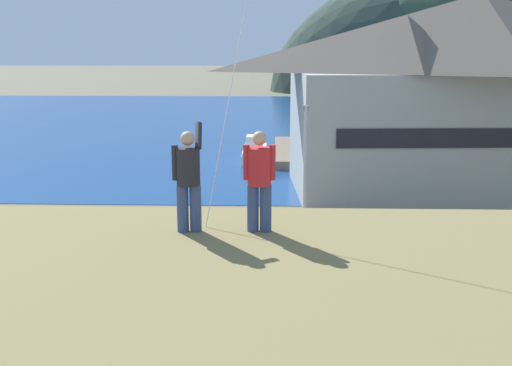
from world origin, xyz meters
name	(u,v)px	position (x,y,z in m)	size (l,w,h in m)	color
ground_plane	(268,350)	(0.00, 0.00, 0.00)	(600.00, 600.00, 0.00)	#66604C
parking_lot_pad	(270,288)	(0.00, 5.00, 0.05)	(40.00, 20.00, 0.10)	gray
bay_water	(275,122)	(0.00, 60.00, 0.01)	(360.00, 84.00, 0.03)	navy
harbor_lodge	(477,88)	(12.95, 22.50, 6.68)	(24.91, 13.10, 12.51)	#999E99
wharf_dock	(293,152)	(1.69, 35.74, 0.35)	(3.20, 13.60, 0.70)	#70604C
moored_boat_wharfside	(255,152)	(-1.57, 33.05, 0.72)	(1.93, 5.90, 2.16)	silver
moored_boat_outer_mooring	(339,156)	(5.27, 31.70, 0.72)	(2.80, 7.79, 2.16)	silver
parked_car_mid_row_near	(282,298)	(0.43, 1.64, 1.06)	(4.28, 2.20, 1.82)	black
parked_car_back_row_right	(397,251)	(5.19, 6.62, 1.06)	(4.29, 2.23, 1.82)	navy
parked_car_mid_row_far	(423,329)	(4.60, -0.62, 1.06)	(4.33, 2.33, 1.82)	red
parking_light_pole	(305,165)	(1.55, 10.56, 3.89)	(0.24, 0.78, 6.52)	#ADADB2
person_kite_flyer	(188,177)	(-1.27, -7.57, 7.08)	(0.52, 0.68, 1.86)	#384770
person_companion	(259,178)	(-0.07, -7.53, 7.06)	(0.55, 0.40, 1.74)	#384770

